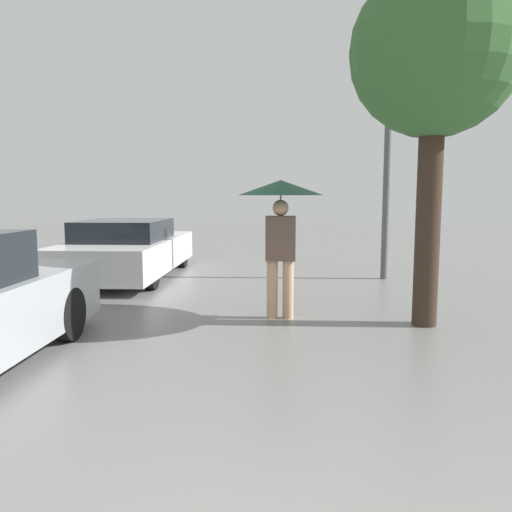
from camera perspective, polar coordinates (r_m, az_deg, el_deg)
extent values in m
cylinder|color=tan|center=(6.90, 1.86, -3.83)|extent=(0.15, 0.15, 0.81)
cylinder|color=tan|center=(6.90, 3.69, -3.84)|extent=(0.15, 0.15, 0.81)
cube|color=brown|center=(6.81, 2.81, 2.04)|extent=(0.41, 0.24, 0.61)
sphere|color=tan|center=(6.78, 2.83, 5.52)|extent=(0.22, 0.22, 0.22)
cylinder|color=#515456|center=(6.79, 2.82, 4.23)|extent=(0.02, 0.02, 0.64)
cone|color=#14472D|center=(6.78, 2.85, 7.81)|extent=(1.16, 1.16, 0.20)
cylinder|color=black|center=(6.28, -20.66, -6.24)|extent=(0.18, 0.62, 0.62)
cube|color=silver|center=(10.77, -14.34, 0.25)|extent=(1.87, 4.59, 0.63)
cube|color=black|center=(10.50, -14.79, 2.90)|extent=(1.59, 2.07, 0.41)
cylinder|color=black|center=(12.39, -16.11, 0.23)|extent=(0.18, 0.61, 0.61)
cylinder|color=black|center=(11.95, -8.46, 0.19)|extent=(0.18, 0.61, 0.61)
cylinder|color=black|center=(9.76, -21.48, -1.72)|extent=(0.18, 0.61, 0.61)
cylinder|color=black|center=(9.20, -11.89, -1.89)|extent=(0.18, 0.61, 0.61)
cylinder|color=#38281E|center=(6.79, 19.09, 4.43)|extent=(0.31, 0.31, 2.89)
sphere|color=#386633|center=(7.01, 19.79, 21.17)|extent=(2.11, 2.11, 2.11)
cylinder|color=#515456|center=(10.42, 14.71, 8.78)|extent=(0.14, 0.14, 4.14)
sphere|color=beige|center=(10.72, 15.08, 20.35)|extent=(0.27, 0.27, 0.27)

